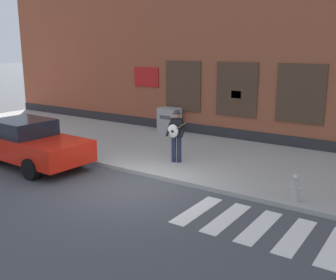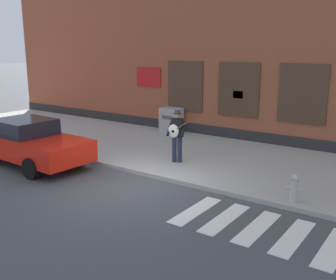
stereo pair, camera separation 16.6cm
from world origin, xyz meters
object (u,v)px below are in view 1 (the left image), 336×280
utility_box (169,120)px  fire_hydrant (295,188)px  red_car (28,143)px  busker (176,133)px

utility_box → fire_hydrant: utility_box is taller
red_car → fire_hydrant: (8.46, 1.55, -0.30)m
fire_hydrant → red_car: bearing=-169.6°
red_car → fire_hydrant: bearing=10.4°
busker → utility_box: 4.80m
busker → utility_box: size_ratio=1.58×
busker → fire_hydrant: size_ratio=2.48×
busker → fire_hydrant: bearing=-14.8°
busker → fire_hydrant: 4.48m
utility_box → busker: bearing=-53.1°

